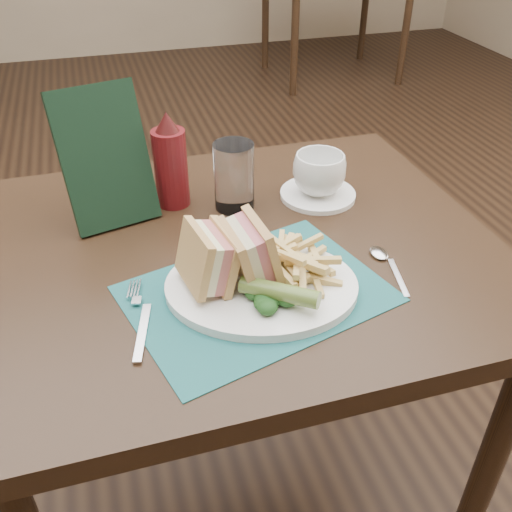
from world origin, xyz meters
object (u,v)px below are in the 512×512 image
Objects in this scene: sandwich_half_a at (195,261)px; table_main at (242,389)px; drinking_glass at (234,176)px; ketchup_bottle at (170,160)px; table_bg_right at (333,21)px; plate at (261,286)px; coffee_cup at (319,174)px; placemat at (257,294)px; check_presenter at (105,158)px; sandwich_half_b at (238,253)px; saucer at (318,194)px.

table_main is at bearing 41.70° from sandwich_half_a.
ketchup_bottle is at bearing 157.46° from drinking_glass.
table_main is 1.00× the size of table_bg_right.
plate is 0.33m from coffee_cup.
table_main is 0.40m from placemat.
table_bg_right is 3.00× the size of plate.
table_main is 0.46m from drinking_glass.
coffee_cup is at bearing 52.08° from placemat.
ketchup_bottle is 0.74× the size of check_presenter.
drinking_glass is 0.12m from ketchup_bottle.
placemat is at bearing -127.92° from coffee_cup.
placemat is 3.73× the size of coffee_cup.
plate is at bearing -30.88° from sandwich_half_b.
table_main is at bearing 86.23° from placemat.
plate is 2.96× the size of sandwich_half_b.
placemat is 0.28m from drinking_glass.
drinking_glass is at bearing 53.90° from sandwich_half_a.
check_presenter is at bearing -169.25° from ketchup_bottle.
table_main is 0.46m from sandwich_half_b.
check_presenter reaches higher than coffee_cup.
table_bg_right is 6.92× the size of drinking_glass.
plate reaches higher than table_main.
saucer is at bearing 0.00° from coffee_cup.
drinking_glass is at bearing 82.49° from placemat.
sandwich_half_b is 0.68× the size of saucer.
sandwich_half_a is 0.07m from sandwich_half_b.
sandwich_half_b reaches higher than table_main.
drinking_glass reaches higher than saucer.
ketchup_bottle reaches higher than placemat.
table_main is at bearing -64.05° from ketchup_bottle.
check_presenter is (-0.40, 0.03, 0.12)m from saucer.
drinking_glass is 0.70× the size of ketchup_bottle.
placemat is (-0.01, -0.14, 0.38)m from table_main.
ketchup_bottle reaches higher than coffee_cup.
coffee_cup is 0.29m from ketchup_bottle.
check_presenter reaches higher than table_bg_right.
table_main is 6.00× the size of saucer.
placemat is 0.01m from plate.
placemat is 3.86× the size of sandwich_half_a.
saucer is at bearing 52.08° from placemat.
coffee_cup is 0.56× the size of ketchup_bottle.
coffee_cup is at bearing 29.88° from sandwich_half_a.
sandwich_half_a is (-0.09, 0.02, 0.07)m from placemat.
plate is at bearing -95.66° from drinking_glass.
plate is 1.19× the size of check_presenter.
drinking_glass is (0.03, 0.13, 0.44)m from table_main.
sandwich_half_a is at bearing -140.58° from coffee_cup.
ketchup_bottle reaches higher than table_main.
check_presenter reaches higher than ketchup_bottle.
coffee_cup is (0.20, 0.26, 0.05)m from placemat.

